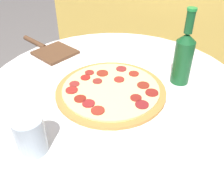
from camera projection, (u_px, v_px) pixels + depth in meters
table at (115, 122)px, 0.96m from camera, size 0.90×0.90×0.69m
pizza at (112, 90)px, 0.82m from camera, size 0.36×0.36×0.02m
beer_bottle at (184, 56)px, 0.82m from camera, size 0.06×0.06×0.26m
pizza_paddle at (50, 50)px, 1.06m from camera, size 0.31×0.20×0.02m
drinking_glass at (30, 135)px, 0.60m from camera, size 0.07×0.07×0.10m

